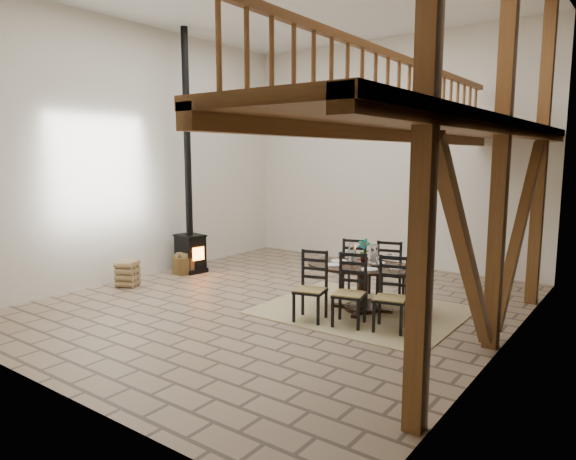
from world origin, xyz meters
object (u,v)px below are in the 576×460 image
Objects in this scene: wood_stove at (189,219)px; log_stack at (127,274)px; log_basket at (185,264)px; dining_table at (361,287)px.

log_stack is (-0.05, -1.56, -0.89)m from wood_stove.
log_basket is 1.41m from log_stack.
dining_table is at bearing 14.49° from log_stack.
log_basket is at bearing -83.09° from wood_stove.
wood_stove is at bearing 88.32° from log_stack.
log_basket is 1.11× the size of log_stack.
wood_stove is at bearing 160.07° from dining_table.
log_basket is at bearing 88.39° from log_stack.
dining_table is 4.65× the size of log_stack.
dining_table reaches higher than log_basket.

